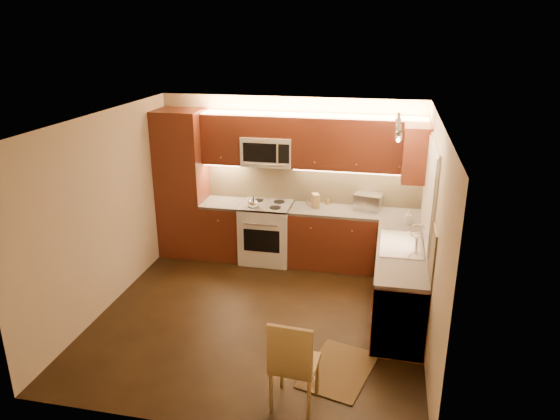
% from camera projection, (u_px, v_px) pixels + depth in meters
% --- Properties ---
extents(floor, '(4.00, 4.00, 0.01)m').
position_uv_depth(floor, '(260.00, 316.00, 6.60)').
color(floor, black).
rests_on(floor, ground).
extents(ceiling, '(4.00, 4.00, 0.01)m').
position_uv_depth(ceiling, '(257.00, 119.00, 5.76)').
color(ceiling, beige).
rests_on(ceiling, ground).
extents(wall_back, '(4.00, 0.01, 2.50)m').
position_uv_depth(wall_back, '(290.00, 179.00, 8.02)').
color(wall_back, tan).
rests_on(wall_back, ground).
extents(wall_front, '(4.00, 0.01, 2.50)m').
position_uv_depth(wall_front, '(200.00, 309.00, 4.34)').
color(wall_front, tan).
rests_on(wall_front, ground).
extents(wall_left, '(0.01, 4.00, 2.50)m').
position_uv_depth(wall_left, '(105.00, 212.00, 6.57)').
color(wall_left, tan).
rests_on(wall_left, ground).
extents(wall_right, '(0.01, 4.00, 2.50)m').
position_uv_depth(wall_right, '(432.00, 238.00, 5.79)').
color(wall_right, tan).
rests_on(wall_right, ground).
extents(pantry, '(0.70, 0.60, 2.30)m').
position_uv_depth(pantry, '(182.00, 184.00, 8.10)').
color(pantry, '#4D2010').
rests_on(pantry, floor).
extents(base_cab_back_left, '(0.62, 0.60, 0.86)m').
position_uv_depth(base_cab_back_left, '(225.00, 230.00, 8.21)').
color(base_cab_back_left, '#4D2010').
rests_on(base_cab_back_left, floor).
extents(counter_back_left, '(0.62, 0.60, 0.04)m').
position_uv_depth(counter_back_left, '(224.00, 203.00, 8.06)').
color(counter_back_left, '#3C3936').
rests_on(counter_back_left, base_cab_back_left).
extents(base_cab_back_right, '(1.92, 0.60, 0.86)m').
position_uv_depth(base_cab_back_right, '(353.00, 240.00, 7.82)').
color(base_cab_back_right, '#4D2010').
rests_on(base_cab_back_right, floor).
extents(counter_back_right, '(1.92, 0.60, 0.04)m').
position_uv_depth(counter_back_right, '(355.00, 212.00, 7.67)').
color(counter_back_right, '#3C3936').
rests_on(counter_back_right, base_cab_back_right).
extents(base_cab_right, '(0.60, 2.00, 0.86)m').
position_uv_depth(base_cab_right, '(399.00, 284.00, 6.49)').
color(base_cab_right, '#4D2010').
rests_on(base_cab_right, floor).
extents(counter_right, '(0.60, 2.00, 0.04)m').
position_uv_depth(counter_right, '(401.00, 251.00, 6.34)').
color(counter_right, '#3C3936').
rests_on(counter_right, base_cab_right).
extents(dishwasher, '(0.58, 0.60, 0.84)m').
position_uv_depth(dishwasher, '(399.00, 313.00, 5.85)').
color(dishwasher, silver).
rests_on(dishwasher, floor).
extents(backsplash_back, '(3.30, 0.02, 0.60)m').
position_uv_depth(backsplash_back, '(312.00, 183.00, 7.96)').
color(backsplash_back, tan).
rests_on(backsplash_back, wall_back).
extents(backsplash_right, '(0.02, 2.00, 0.60)m').
position_uv_depth(backsplash_right, '(429.00, 229.00, 6.18)').
color(backsplash_right, tan).
rests_on(backsplash_right, wall_right).
extents(upper_cab_back_left, '(0.62, 0.35, 0.75)m').
position_uv_depth(upper_cab_back_left, '(224.00, 138.00, 7.84)').
color(upper_cab_back_left, '#4D2010').
rests_on(upper_cab_back_left, wall_back).
extents(upper_cab_back_right, '(1.92, 0.35, 0.75)m').
position_uv_depth(upper_cab_back_right, '(359.00, 144.00, 7.45)').
color(upper_cab_back_right, '#4D2010').
rests_on(upper_cab_back_right, wall_back).
extents(upper_cab_bridge, '(0.76, 0.35, 0.31)m').
position_uv_depth(upper_cab_bridge, '(268.00, 125.00, 7.64)').
color(upper_cab_bridge, '#4D2010').
rests_on(upper_cab_bridge, wall_back).
extents(upper_cab_right_corner, '(0.35, 0.50, 0.75)m').
position_uv_depth(upper_cab_right_corner, '(416.00, 154.00, 6.91)').
color(upper_cab_right_corner, '#4D2010').
rests_on(upper_cab_right_corner, wall_right).
extents(stove, '(0.76, 0.65, 0.92)m').
position_uv_depth(stove, '(267.00, 232.00, 8.05)').
color(stove, silver).
rests_on(stove, floor).
extents(microwave, '(0.76, 0.38, 0.44)m').
position_uv_depth(microwave, '(268.00, 151.00, 7.75)').
color(microwave, silver).
rests_on(microwave, wall_back).
extents(window_frame, '(0.03, 1.44, 1.24)m').
position_uv_depth(window_frame, '(431.00, 193.00, 6.18)').
color(window_frame, silver).
rests_on(window_frame, wall_right).
extents(window_blinds, '(0.02, 1.36, 1.16)m').
position_uv_depth(window_blinds, '(429.00, 193.00, 6.19)').
color(window_blinds, silver).
rests_on(window_blinds, wall_right).
extents(sink, '(0.52, 0.86, 0.15)m').
position_uv_depth(sink, '(402.00, 239.00, 6.45)').
color(sink, silver).
rests_on(sink, counter_right).
extents(faucet, '(0.20, 0.04, 0.30)m').
position_uv_depth(faucet, '(417.00, 235.00, 6.39)').
color(faucet, silver).
rests_on(faucet, counter_right).
extents(track_light_bar, '(0.04, 1.20, 0.03)m').
position_uv_depth(track_light_bar, '(399.00, 122.00, 5.84)').
color(track_light_bar, silver).
rests_on(track_light_bar, ceiling).
extents(kettle, '(0.21, 0.21, 0.19)m').
position_uv_depth(kettle, '(253.00, 202.00, 7.71)').
color(kettle, silver).
rests_on(kettle, stove).
extents(toaster_oven, '(0.45, 0.37, 0.24)m').
position_uv_depth(toaster_oven, '(368.00, 201.00, 7.71)').
color(toaster_oven, silver).
rests_on(toaster_oven, counter_back_right).
extents(knife_block, '(0.15, 0.18, 0.21)m').
position_uv_depth(knife_block, '(316.00, 201.00, 7.79)').
color(knife_block, '#9D8147').
rests_on(knife_block, counter_back_right).
extents(spice_jar_a, '(0.05, 0.05, 0.09)m').
position_uv_depth(spice_jar_a, '(313.00, 200.00, 8.00)').
color(spice_jar_a, silver).
rests_on(spice_jar_a, counter_back_right).
extents(spice_jar_b, '(0.05, 0.05, 0.09)m').
position_uv_depth(spice_jar_b, '(328.00, 201.00, 7.94)').
color(spice_jar_b, olive).
rests_on(spice_jar_b, counter_back_right).
extents(spice_jar_c, '(0.06, 0.06, 0.10)m').
position_uv_depth(spice_jar_c, '(307.00, 202.00, 7.90)').
color(spice_jar_c, silver).
rests_on(spice_jar_c, counter_back_right).
extents(spice_jar_d, '(0.04, 0.04, 0.09)m').
position_uv_depth(spice_jar_d, '(316.00, 201.00, 7.94)').
color(spice_jar_d, '#A56C31').
rests_on(spice_jar_d, counter_back_right).
extents(soap_bottle, '(0.10, 0.10, 0.18)m').
position_uv_depth(soap_bottle, '(408.00, 217.00, 7.15)').
color(soap_bottle, silver).
rests_on(soap_bottle, counter_right).
extents(rug, '(0.85, 1.07, 0.01)m').
position_uv_depth(rug, '(339.00, 370.00, 5.55)').
color(rug, black).
rests_on(rug, floor).
extents(dining_chair, '(0.46, 0.46, 0.96)m').
position_uv_depth(dining_chair, '(295.00, 361.00, 4.92)').
color(dining_chair, '#9D8147').
rests_on(dining_chair, floor).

